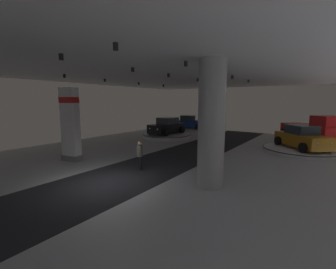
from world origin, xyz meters
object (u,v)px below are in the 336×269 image
(display_platform_deep_left, at_px, (187,129))
(display_platform_far_left, at_px, (167,135))
(display_platform_far_right, at_px, (301,150))
(display_car_deep_left, at_px, (187,123))
(brand_sign_pylon, at_px, (70,124))
(column_right, at_px, (211,125))
(display_car_far_right, at_px, (302,138))
(pickup_truck_deep_right, at_px, (313,130))
(visitor_walking_near, at_px, (140,154))
(display_car_far_left, at_px, (167,127))
(display_platform_deep_right, at_px, (309,140))

(display_platform_deep_left, relative_size, display_platform_far_left, 0.98)
(display_platform_far_right, bearing_deg, display_car_deep_left, 154.93)
(brand_sign_pylon, relative_size, display_platform_far_right, 0.85)
(column_right, height_order, display_car_deep_left, column_right)
(display_car_far_right, xyz_separation_m, pickup_truck_deep_right, (0.41, 5.16, 0.12))
(display_platform_deep_left, height_order, visitor_walking_near, visitor_walking_near)
(brand_sign_pylon, relative_size, display_car_far_right, 1.06)
(display_platform_far_left, bearing_deg, display_car_far_left, 87.75)
(display_car_far_left, distance_m, display_platform_deep_right, 13.59)
(display_platform_far_left, height_order, pickup_truck_deep_right, pickup_truck_deep_right)
(brand_sign_pylon, xyz_separation_m, display_platform_deep_left, (-1.75, 17.53, -2.21))
(display_car_deep_left, bearing_deg, pickup_truck_deep_right, -4.68)
(brand_sign_pylon, height_order, pickup_truck_deep_right, brand_sign_pylon)
(pickup_truck_deep_right, bearing_deg, brand_sign_pylon, -126.55)
(display_platform_far_left, bearing_deg, display_platform_deep_left, 101.05)
(display_car_deep_left, distance_m, display_car_far_right, 14.87)
(column_right, relative_size, display_car_far_right, 1.27)
(column_right, distance_m, display_platform_deep_right, 16.24)
(display_car_far_left, bearing_deg, display_platform_deep_right, 23.28)
(display_platform_deep_left, bearing_deg, display_platform_far_left, -78.95)
(brand_sign_pylon, bearing_deg, display_car_far_left, 92.64)
(display_car_far_left, height_order, visitor_walking_near, display_car_far_left)
(visitor_walking_near, bearing_deg, display_car_deep_left, 111.74)
(display_platform_far_right, bearing_deg, brand_sign_pylon, -136.36)
(visitor_walking_near, bearing_deg, display_platform_far_left, 117.76)
(brand_sign_pylon, bearing_deg, pickup_truck_deep_right, 53.45)
(display_platform_far_right, xyz_separation_m, pickup_truck_deep_right, (0.39, 5.18, 1.01))
(brand_sign_pylon, bearing_deg, display_platform_far_right, 43.64)
(display_car_far_left, distance_m, display_car_far_right, 12.28)
(column_right, relative_size, display_platform_far_right, 1.02)
(visitor_walking_near, bearing_deg, display_car_far_left, 117.68)
(brand_sign_pylon, relative_size, visitor_walking_near, 2.88)
(column_right, distance_m, brand_sign_pylon, 9.17)
(display_platform_deep_left, height_order, display_car_far_right, display_car_far_right)
(display_platform_far_left, xyz_separation_m, display_car_far_right, (12.28, 0.01, 0.84))
(display_car_far_left, xyz_separation_m, display_car_far_right, (12.28, -0.02, -0.09))
(brand_sign_pylon, bearing_deg, display_car_deep_left, 95.60)
(display_car_deep_left, distance_m, pickup_truck_deep_right, 13.94)
(display_car_far_right, distance_m, pickup_truck_deep_right, 5.17)
(brand_sign_pylon, bearing_deg, display_platform_deep_left, 95.70)
(display_platform_deep_right, bearing_deg, display_platform_deep_left, 176.23)
(display_car_deep_left, height_order, pickup_truck_deep_right, pickup_truck_deep_right)
(column_right, bearing_deg, pickup_truck_deep_right, 78.93)
(display_car_deep_left, bearing_deg, display_platform_far_left, -79.22)
(brand_sign_pylon, height_order, display_platform_far_right, brand_sign_pylon)
(column_right, xyz_separation_m, display_car_far_left, (-9.64, 10.42, -1.61))
(display_car_far_right, xyz_separation_m, display_platform_deep_right, (0.18, 5.38, -0.92))
(display_platform_far_right, bearing_deg, display_platform_far_left, 179.95)
(display_car_far_right, bearing_deg, display_platform_far_right, -48.15)
(brand_sign_pylon, distance_m, display_car_deep_left, 17.68)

